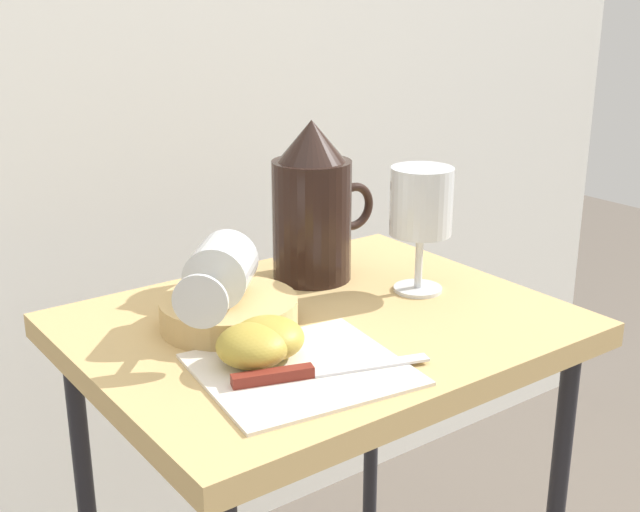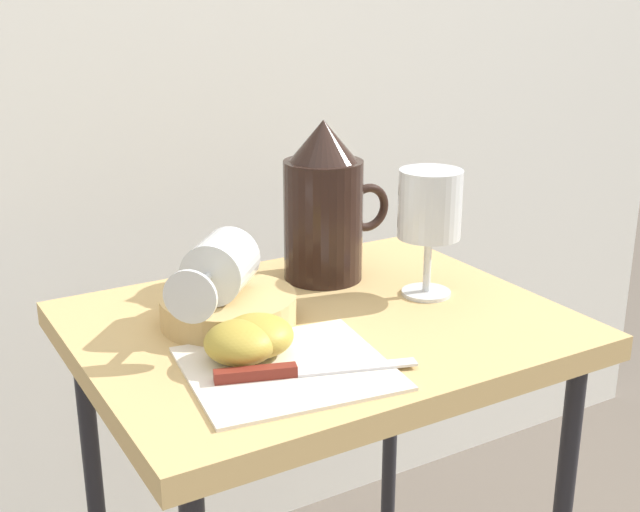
{
  "view_description": "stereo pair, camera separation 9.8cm",
  "coord_description": "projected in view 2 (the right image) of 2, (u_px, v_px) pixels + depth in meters",
  "views": [
    {
      "loc": [
        -0.55,
        -0.75,
        1.05
      ],
      "look_at": [
        0.0,
        0.0,
        0.74
      ],
      "focal_mm": 46.44,
      "sensor_mm": 36.0,
      "label": 1
    },
    {
      "loc": [
        -0.47,
        -0.8,
        1.05
      ],
      "look_at": [
        0.0,
        0.0,
        0.74
      ],
      "focal_mm": 46.44,
      "sensor_mm": 36.0,
      "label": 2
    }
  ],
  "objects": [
    {
      "name": "linen_napkin",
      "position": [
        287.0,
        368.0,
        0.87
      ],
      "size": [
        0.23,
        0.22,
        0.0
      ],
      "primitive_type": "cube",
      "rotation": [
        0.0,
        0.0,
        -0.13
      ],
      "color": "silver",
      "rests_on": "table"
    },
    {
      "name": "apple_half_right",
      "position": [
        257.0,
        336.0,
        0.89
      ],
      "size": [
        0.08,
        0.08,
        0.04
      ],
      "primitive_type": "ellipsoid",
      "color": "#B29938",
      "rests_on": "linen_napkin"
    },
    {
      "name": "basket_tray",
      "position": [
        229.0,
        309.0,
        0.99
      ],
      "size": [
        0.16,
        0.16,
        0.03
      ],
      "primitive_type": "cylinder",
      "color": "tan",
      "rests_on": "table"
    },
    {
      "name": "pitcher",
      "position": [
        324.0,
        216.0,
        1.11
      ],
      "size": [
        0.16,
        0.11,
        0.22
      ],
      "color": "black",
      "rests_on": "table"
    },
    {
      "name": "knife",
      "position": [
        287.0,
        372.0,
        0.85
      ],
      "size": [
        0.21,
        0.08,
        0.01
      ],
      "color": "silver",
      "rests_on": "linen_napkin"
    },
    {
      "name": "table",
      "position": [
        320.0,
        369.0,
        1.02
      ],
      "size": [
        0.57,
        0.46,
        0.66
      ],
      "color": "tan",
      "rests_on": "ground_plane"
    },
    {
      "name": "apple_half_left",
      "position": [
        241.0,
        342.0,
        0.88
      ],
      "size": [
        0.08,
        0.08,
        0.04
      ],
      "primitive_type": "ellipsoid",
      "color": "#B29938",
      "rests_on": "linen_napkin"
    },
    {
      "name": "wine_glass_upright",
      "position": [
        429.0,
        210.0,
        1.04
      ],
      "size": [
        0.08,
        0.08,
        0.17
      ],
      "color": "silver",
      "rests_on": "table"
    },
    {
      "name": "wine_glass_tipped_near",
      "position": [
        220.0,
        267.0,
        0.96
      ],
      "size": [
        0.15,
        0.15,
        0.07
      ],
      "color": "silver",
      "rests_on": "basket_tray"
    }
  ]
}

